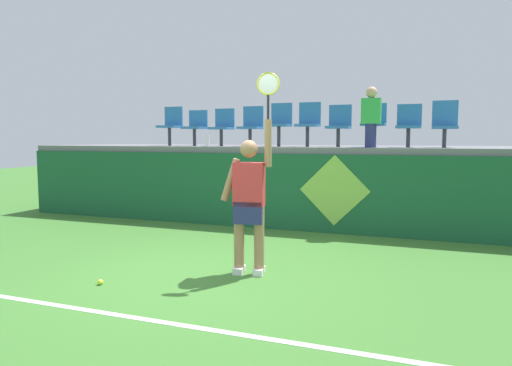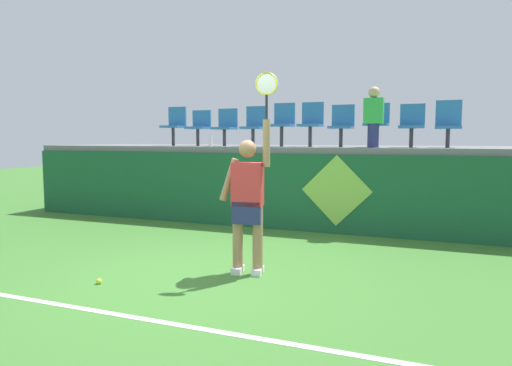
{
  "view_description": "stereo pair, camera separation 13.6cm",
  "coord_description": "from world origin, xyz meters",
  "px_view_note": "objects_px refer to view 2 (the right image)",
  "views": [
    {
      "loc": [
        2.6,
        -5.18,
        1.72
      ],
      "look_at": [
        0.24,
        1.11,
        1.07
      ],
      "focal_mm": 32.78,
      "sensor_mm": 36.0,
      "label": 1
    },
    {
      "loc": [
        2.73,
        -5.13,
        1.72
      ],
      "look_at": [
        0.24,
        1.11,
        1.07
      ],
      "focal_mm": 32.78,
      "sensor_mm": 36.0,
      "label": 2
    }
  ],
  "objects_px": {
    "stadium_chair_5": "(311,122)",
    "stadium_chair_7": "(377,121)",
    "stadium_chair_3": "(254,124)",
    "stadium_chair_9": "(448,122)",
    "stadium_chair_1": "(199,125)",
    "water_bottle": "(211,141)",
    "stadium_chair_2": "(226,125)",
    "tennis_player": "(248,199)",
    "stadium_chair_4": "(283,122)",
    "stadium_chair_6": "(342,123)",
    "spectator_0": "(374,116)",
    "stadium_chair_8": "(412,123)",
    "stadium_chair_0": "(175,124)",
    "tennis_ball": "(99,281)"
  },
  "relations": [
    {
      "from": "stadium_chair_5",
      "to": "stadium_chair_7",
      "type": "height_order",
      "value": "stadium_chair_5"
    },
    {
      "from": "stadium_chair_3",
      "to": "stadium_chair_9",
      "type": "relative_size",
      "value": 0.98
    },
    {
      "from": "stadium_chair_1",
      "to": "stadium_chair_3",
      "type": "height_order",
      "value": "stadium_chair_3"
    },
    {
      "from": "water_bottle",
      "to": "stadium_chair_2",
      "type": "distance_m",
      "value": 0.64
    },
    {
      "from": "tennis_player",
      "to": "stadium_chair_5",
      "type": "relative_size",
      "value": 2.85
    },
    {
      "from": "stadium_chair_7",
      "to": "stadium_chair_4",
      "type": "bearing_deg",
      "value": 179.83
    },
    {
      "from": "stadium_chair_2",
      "to": "stadium_chair_6",
      "type": "xyz_separation_m",
      "value": [
        2.48,
        0.0,
        0.01
      ]
    },
    {
      "from": "spectator_0",
      "to": "stadium_chair_7",
      "type": "bearing_deg",
      "value": 90.0
    },
    {
      "from": "tennis_player",
      "to": "stadium_chair_8",
      "type": "relative_size",
      "value": 3.14
    },
    {
      "from": "stadium_chair_8",
      "to": "stadium_chair_9",
      "type": "height_order",
      "value": "stadium_chair_9"
    },
    {
      "from": "stadium_chair_5",
      "to": "stadium_chair_7",
      "type": "relative_size",
      "value": 1.06
    },
    {
      "from": "tennis_player",
      "to": "stadium_chair_1",
      "type": "relative_size",
      "value": 3.24
    },
    {
      "from": "tennis_player",
      "to": "spectator_0",
      "type": "bearing_deg",
      "value": 71.56
    },
    {
      "from": "stadium_chair_0",
      "to": "stadium_chair_1",
      "type": "bearing_deg",
      "value": -0.6
    },
    {
      "from": "stadium_chair_0",
      "to": "stadium_chair_3",
      "type": "height_order",
      "value": "stadium_chair_0"
    },
    {
      "from": "stadium_chair_7",
      "to": "stadium_chair_8",
      "type": "height_order",
      "value": "stadium_chair_7"
    },
    {
      "from": "tennis_ball",
      "to": "water_bottle",
      "type": "xyz_separation_m",
      "value": [
        -0.67,
        4.19,
        1.63
      ]
    },
    {
      "from": "stadium_chair_7",
      "to": "stadium_chair_8",
      "type": "xyz_separation_m",
      "value": [
        0.63,
        0.0,
        -0.04
      ]
    },
    {
      "from": "stadium_chair_0",
      "to": "stadium_chair_6",
      "type": "bearing_deg",
      "value": 0.01
    },
    {
      "from": "stadium_chair_0",
      "to": "stadium_chair_1",
      "type": "height_order",
      "value": "stadium_chair_0"
    },
    {
      "from": "stadium_chair_5",
      "to": "spectator_0",
      "type": "bearing_deg",
      "value": -19.39
    },
    {
      "from": "stadium_chair_5",
      "to": "stadium_chair_8",
      "type": "bearing_deg",
      "value": -0.09
    },
    {
      "from": "stadium_chair_4",
      "to": "stadium_chair_0",
      "type": "bearing_deg",
      "value": -179.98
    },
    {
      "from": "tennis_ball",
      "to": "stadium_chair_7",
      "type": "relative_size",
      "value": 0.08
    },
    {
      "from": "stadium_chair_4",
      "to": "stadium_chair_9",
      "type": "relative_size",
      "value": 1.04
    },
    {
      "from": "stadium_chair_6",
      "to": "stadium_chair_4",
      "type": "bearing_deg",
      "value": 179.97
    },
    {
      "from": "tennis_player",
      "to": "stadium_chair_3",
      "type": "relative_size",
      "value": 3.02
    },
    {
      "from": "stadium_chair_0",
      "to": "stadium_chair_9",
      "type": "relative_size",
      "value": 1.02
    },
    {
      "from": "water_bottle",
      "to": "stadium_chair_1",
      "type": "bearing_deg",
      "value": 135.79
    },
    {
      "from": "spectator_0",
      "to": "stadium_chair_0",
      "type": "bearing_deg",
      "value": 174.23
    },
    {
      "from": "stadium_chair_1",
      "to": "stadium_chair_4",
      "type": "height_order",
      "value": "stadium_chair_4"
    },
    {
      "from": "stadium_chair_5",
      "to": "stadium_chair_9",
      "type": "height_order",
      "value": "stadium_chair_5"
    },
    {
      "from": "stadium_chair_6",
      "to": "stadium_chair_7",
      "type": "height_order",
      "value": "stadium_chair_7"
    },
    {
      "from": "stadium_chair_3",
      "to": "stadium_chair_7",
      "type": "distance_m",
      "value": 2.48
    },
    {
      "from": "stadium_chair_9",
      "to": "tennis_ball",
      "type": "bearing_deg",
      "value": -128.71
    },
    {
      "from": "stadium_chair_4",
      "to": "stadium_chair_8",
      "type": "distance_m",
      "value": 2.49
    },
    {
      "from": "stadium_chair_1",
      "to": "stadium_chair_4",
      "type": "bearing_deg",
      "value": 0.22
    },
    {
      "from": "stadium_chair_5",
      "to": "stadium_chair_9",
      "type": "relative_size",
      "value": 1.04
    },
    {
      "from": "water_bottle",
      "to": "stadium_chair_0",
      "type": "distance_m",
      "value": 1.34
    },
    {
      "from": "stadium_chair_3",
      "to": "stadium_chair_5",
      "type": "xyz_separation_m",
      "value": [
        1.21,
        0.0,
        0.04
      ]
    },
    {
      "from": "water_bottle",
      "to": "stadium_chair_3",
      "type": "distance_m",
      "value": 0.98
    },
    {
      "from": "stadium_chair_2",
      "to": "stadium_chair_7",
      "type": "height_order",
      "value": "stadium_chair_7"
    },
    {
      "from": "stadium_chair_2",
      "to": "stadium_chair_7",
      "type": "xyz_separation_m",
      "value": [
        3.13,
        -0.0,
        0.04
      ]
    },
    {
      "from": "stadium_chair_1",
      "to": "stadium_chair_4",
      "type": "xyz_separation_m",
      "value": [
        1.91,
        0.01,
        0.05
      ]
    },
    {
      "from": "tennis_player",
      "to": "stadium_chair_5",
      "type": "bearing_deg",
      "value": 92.86
    },
    {
      "from": "stadium_chair_9",
      "to": "stadium_chair_3",
      "type": "bearing_deg",
      "value": -179.93
    },
    {
      "from": "tennis_ball",
      "to": "stadium_chair_9",
      "type": "height_order",
      "value": "stadium_chair_9"
    },
    {
      "from": "tennis_ball",
      "to": "stadium_chair_8",
      "type": "relative_size",
      "value": 0.08
    },
    {
      "from": "stadium_chair_5",
      "to": "stadium_chair_3",
      "type": "bearing_deg",
      "value": -179.98
    },
    {
      "from": "stadium_chair_7",
      "to": "spectator_0",
      "type": "relative_size",
      "value": 0.77
    }
  ]
}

